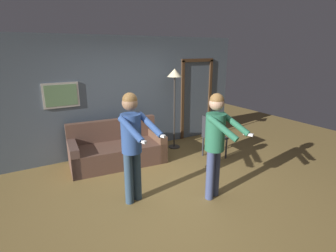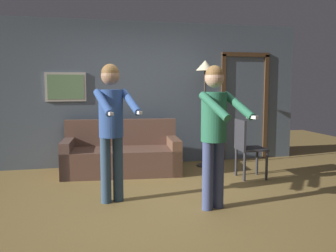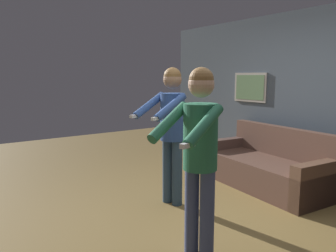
# 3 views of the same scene
# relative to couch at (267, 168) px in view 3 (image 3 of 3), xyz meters

# --- Properties ---
(ground_plane) EXTENTS (12.00, 12.00, 0.00)m
(ground_plane) POSITION_rel_couch_xyz_m (0.31, -1.59, -0.28)
(ground_plane) COLOR olive
(back_wall_assembly) EXTENTS (6.40, 0.10, 2.60)m
(back_wall_assembly) POSITION_rel_couch_xyz_m (0.33, 0.64, 1.02)
(back_wall_assembly) COLOR #4F5C6A
(back_wall_assembly) RESTS_ON ground_plane
(couch) EXTENTS (1.98, 1.03, 0.87)m
(couch) POSITION_rel_couch_xyz_m (0.00, 0.00, 0.00)
(couch) COLOR brown
(couch) RESTS_ON ground_plane
(person_standing_left) EXTENTS (0.54, 0.72, 1.73)m
(person_standing_left) POSITION_rel_couch_xyz_m (-0.29, -1.53, 0.77)
(person_standing_left) COLOR #314A63
(person_standing_left) RESTS_ON ground_plane
(person_standing_right) EXTENTS (0.56, 0.67, 1.70)m
(person_standing_right) POSITION_rel_couch_xyz_m (0.86, -2.07, 0.75)
(person_standing_right) COLOR #3F4B77
(person_standing_right) RESTS_ON ground_plane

